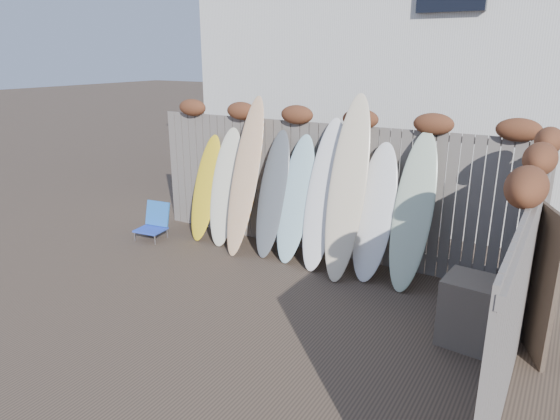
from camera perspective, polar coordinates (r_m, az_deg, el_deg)
The scene contains 16 objects.
ground at distance 6.03m, azimuth -5.99°, elevation -12.10°, with size 80.00×80.00×0.00m, color #493A2D.
back_fence at distance 7.48m, azimuth 5.09°, elevation 3.63°, with size 6.05×0.28×2.24m.
right_fence at distance 4.78m, azimuth 26.09°, elevation -6.82°, with size 0.28×4.40×2.24m.
house at distance 11.00m, azimuth 17.49°, elevation 17.94°, with size 8.50×5.50×6.33m.
beach_chair at distance 8.60m, azimuth -14.19°, elevation -1.30°, with size 0.50×0.53×0.59m.
wooden_crate at distance 5.71m, azimuth 21.28°, elevation -10.83°, with size 0.63×0.53×0.74m, color #706154.
lattice_panel at distance 5.77m, azimuth 27.18°, elevation -6.86°, with size 0.04×1.04×1.55m, color #382C22.
surfboard_0 at distance 8.28m, azimuth -8.47°, elevation 2.51°, with size 0.50×0.07×1.77m, color yellow.
surfboard_1 at distance 8.02m, azimuth -6.20°, elevation 2.63°, with size 0.52×0.07×1.92m, color beige.
surfboard_2 at distance 7.59m, azimuth -3.99°, elevation 3.86°, with size 0.47×0.07×2.47m, color #EEBF8C.
surfboard_3 at distance 7.50m, azimuth -0.85°, elevation 1.83°, with size 0.47×0.07×1.96m, color #555B61.
surfboard_4 at distance 7.31m, azimuth 1.77°, elevation 1.26°, with size 0.52×0.07×1.92m, color #ABD9E4.
surfboard_5 at distance 7.06m, azimuth 4.94°, elevation 1.73°, with size 0.51×0.07×2.20m, color white.
surfboard_6 at distance 6.77m, azimuth 7.71°, elevation 2.52°, with size 0.52×0.07×2.57m, color beige.
surfboard_7 at distance 6.83m, azimuth 10.76°, elevation -0.26°, with size 0.54×0.07×1.92m, color white.
surfboard_8 at distance 6.64m, azimuth 14.96°, elevation -0.20°, with size 0.51×0.07×2.12m, color beige.
Camera 1 is at (3.20, -4.16, 2.96)m, focal length 32.00 mm.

